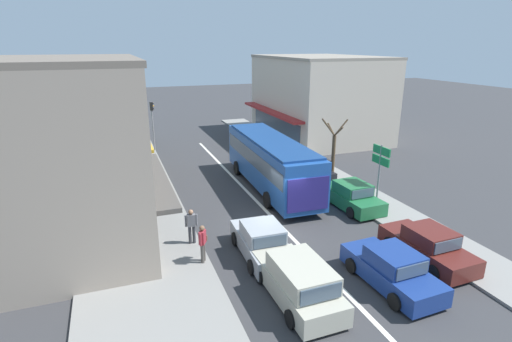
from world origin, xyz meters
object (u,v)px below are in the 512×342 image
street_tree_right (333,151)px  directional_road_sign (381,161)px  city_bus (271,160)px  sedan_adjacent_lane_lead (392,270)px  parked_sedan_kerb_front (428,246)px  sedan_queue_gap_filler (262,242)px  pedestrian_with_handbag_near (203,241)px  pedestrian_browsing_midblock (191,224)px  parked_wagon_kerb_third (309,168)px  wagon_adjacent_lane_trail (298,281)px  parked_sedan_kerb_second (351,196)px  traffic_light_downstreet (152,118)px

street_tree_right → directional_road_sign: bearing=-91.9°
city_bus → directional_road_sign: 6.65m
sedan_adjacent_lane_lead → street_tree_right: (4.27, 11.59, 1.30)m
parked_sedan_kerb_front → sedan_queue_gap_filler: bearing=156.8°
city_bus → sedan_adjacent_lane_lead: size_ratio=2.56×
pedestrian_with_handbag_near → pedestrian_browsing_midblock: (-0.11, 1.74, -0.00)m
parked_wagon_kerb_third → street_tree_right: (1.45, -0.66, 1.22)m
wagon_adjacent_lane_trail → directional_road_sign: 10.10m
sedan_queue_gap_filler → parked_wagon_kerb_third: (6.62, 8.51, 0.08)m
parked_sedan_kerb_front → pedestrian_browsing_midblock: bearing=152.7°
sedan_queue_gap_filler → parked_sedan_kerb_front: 6.96m
sedan_queue_gap_filler → pedestrian_with_handbag_near: bearing=176.1°
pedestrian_with_handbag_near → pedestrian_browsing_midblock: 1.75m
parked_sedan_kerb_front → pedestrian_browsing_midblock: pedestrian_browsing_midblock is taller
directional_road_sign → sedan_queue_gap_filler: bearing=-160.8°
parked_sedan_kerb_front → parked_sedan_kerb_second: 6.05m
sedan_adjacent_lane_lead → parked_wagon_kerb_third: bearing=77.0°
city_bus → pedestrian_browsing_midblock: size_ratio=6.71×
directional_road_sign → wagon_adjacent_lane_trail: bearing=-142.0°
pedestrian_with_handbag_near → parked_sedan_kerb_second: bearing=18.9°
street_tree_right → pedestrian_browsing_midblock: bearing=-151.0°
city_bus → wagon_adjacent_lane_trail: city_bus is taller
sedan_queue_gap_filler → parked_sedan_kerb_second: 7.36m
directional_road_sign → sedan_adjacent_lane_lead: bearing=-122.3°
sedan_queue_gap_filler → parked_sedan_kerb_second: same height
city_bus → street_tree_right: street_tree_right is taller
street_tree_right → parked_wagon_kerb_third: bearing=155.6°
sedan_queue_gap_filler → sedan_adjacent_lane_lead: bearing=-44.5°
parked_sedan_kerb_second → sedan_adjacent_lane_lead: bearing=-111.6°
traffic_light_downstreet → directional_road_sign: (10.20, -16.67, -0.15)m
city_bus → directional_road_sign: size_ratio=3.04×
parked_sedan_kerb_front → street_tree_right: (1.68, 10.60, 1.30)m
parked_sedan_kerb_front → parked_sedan_kerb_second: (0.19, 6.04, 0.00)m
parked_sedan_kerb_front → wagon_adjacent_lane_trail: bearing=-174.6°
city_bus → street_tree_right: size_ratio=2.59×
city_bus → parked_sedan_kerb_second: bearing=-55.1°
parked_wagon_kerb_third → traffic_light_downstreet: 14.25m
parked_sedan_kerb_second → traffic_light_downstreet: traffic_light_downstreet is taller
wagon_adjacent_lane_trail → sedan_adjacent_lane_lead: bearing=-6.0°
sedan_adjacent_lane_lead → pedestrian_browsing_midblock: pedestrian_browsing_midblock is taller
city_bus → parked_wagon_kerb_third: bearing=14.9°
sedan_queue_gap_filler → directional_road_sign: bearing=19.2°
parked_wagon_kerb_third → directional_road_sign: size_ratio=1.27×
parked_wagon_kerb_third → directional_road_sign: 6.21m
traffic_light_downstreet → parked_wagon_kerb_third: bearing=-50.7°
city_bus → sedan_adjacent_lane_lead: (0.27, -11.42, -1.22)m
wagon_adjacent_lane_trail → parked_sedan_kerb_front: bearing=5.4°
directional_road_sign → street_tree_right: street_tree_right is taller
parked_wagon_kerb_third → pedestrian_browsing_midblock: size_ratio=2.80×
wagon_adjacent_lane_trail → parked_sedan_kerb_second: 9.28m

